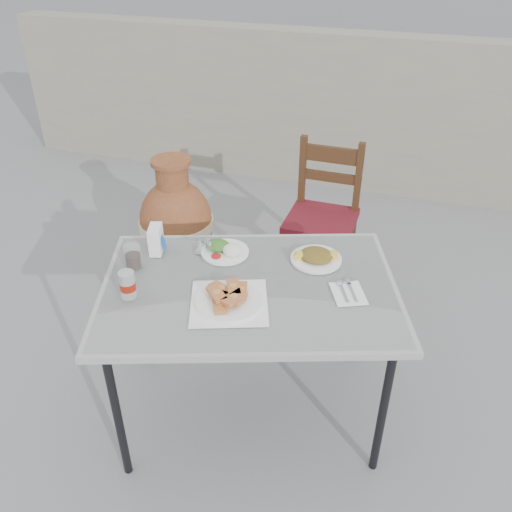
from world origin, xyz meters
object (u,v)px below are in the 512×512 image
(salad_chopped_plate, at_px, (316,257))
(cafe_table, at_px, (249,295))
(napkin_holder, at_px, (156,239))
(pide_plate, at_px, (229,297))
(soda_can, at_px, (128,285))
(cola_glass, at_px, (133,258))
(condiment_caddy, at_px, (206,248))
(salad_rice_plate, at_px, (224,249))
(terracotta_urn, at_px, (177,224))
(chair, at_px, (323,216))

(salad_chopped_plate, bearing_deg, cafe_table, -129.89)
(salad_chopped_plate, distance_m, napkin_holder, 0.69)
(pide_plate, bearing_deg, salad_chopped_plate, 57.21)
(cafe_table, height_order, napkin_holder, napkin_holder)
(soda_can, xyz_separation_m, cola_glass, (-0.08, 0.19, -0.01))
(soda_can, bearing_deg, napkin_holder, 97.63)
(soda_can, xyz_separation_m, condiment_caddy, (0.16, 0.39, -0.03))
(salad_rice_plate, relative_size, napkin_holder, 1.72)
(cola_glass, xyz_separation_m, condiment_caddy, (0.24, 0.20, -0.02))
(napkin_holder, bearing_deg, soda_can, -99.68)
(soda_can, relative_size, napkin_holder, 0.93)
(cola_glass, height_order, terracotta_urn, cola_glass)
(napkin_holder, xyz_separation_m, condiment_caddy, (0.21, 0.06, -0.04))
(soda_can, distance_m, napkin_holder, 0.33)
(chair, bearing_deg, cafe_table, -92.76)
(pide_plate, xyz_separation_m, cola_glass, (-0.46, 0.11, 0.02))
(soda_can, height_order, napkin_holder, napkin_holder)
(cafe_table, height_order, cola_glass, cola_glass)
(pide_plate, relative_size, chair, 0.42)
(condiment_caddy, bearing_deg, soda_can, -112.79)
(pide_plate, bearing_deg, salad_rice_plate, 113.43)
(salad_rice_plate, height_order, terracotta_urn, terracotta_urn)
(napkin_holder, relative_size, terracotta_urn, 0.15)
(salad_chopped_plate, bearing_deg, terracotta_urn, 146.23)
(chair, bearing_deg, terracotta_urn, -165.04)
(salad_chopped_plate, height_order, cola_glass, cola_glass)
(terracotta_urn, bearing_deg, napkin_holder, -68.83)
(cafe_table, height_order, soda_can, soda_can)
(salad_rice_plate, distance_m, napkin_holder, 0.30)
(condiment_caddy, bearing_deg, cafe_table, -34.65)
(salad_chopped_plate, relative_size, napkin_holder, 1.80)
(salad_rice_plate, bearing_deg, pide_plate, -66.57)
(pide_plate, relative_size, soda_can, 3.32)
(cola_glass, xyz_separation_m, napkin_holder, (0.04, 0.14, 0.02))
(pide_plate, height_order, napkin_holder, napkin_holder)
(pide_plate, distance_m, salad_chopped_plate, 0.46)
(salad_rice_plate, distance_m, condiment_caddy, 0.08)
(salad_chopped_plate, bearing_deg, chair, 98.93)
(cafe_table, xyz_separation_m, napkin_holder, (-0.46, 0.11, 0.11))
(salad_chopped_plate, height_order, terracotta_urn, terracotta_urn)
(salad_rice_plate, bearing_deg, cafe_table, -47.23)
(napkin_holder, bearing_deg, salad_rice_plate, -2.01)
(cafe_table, xyz_separation_m, salad_rice_plate, (-0.18, 0.19, 0.07))
(cafe_table, relative_size, chair, 1.56)
(pide_plate, bearing_deg, terracotta_urn, 125.06)
(cafe_table, bearing_deg, cola_glass, -177.10)
(salad_rice_plate, relative_size, terracotta_urn, 0.27)
(condiment_caddy, bearing_deg, cola_glass, -140.52)
(pide_plate, bearing_deg, napkin_holder, 149.94)
(cafe_table, relative_size, salad_rice_plate, 6.60)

